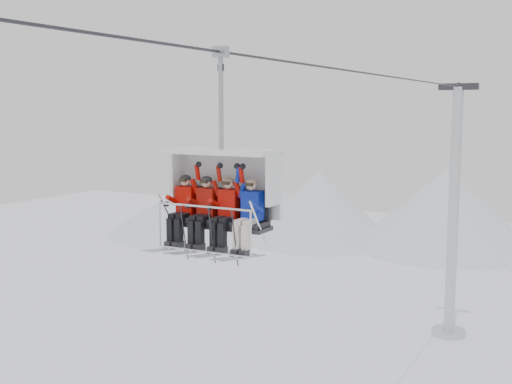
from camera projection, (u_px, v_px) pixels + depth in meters
The scene contains 8 objects.
ridgeline at pixel (482, 223), 52.61m from camera, with size 72.00×21.00×7.00m.
lift_tower_right at pixel (453, 230), 33.99m from camera, with size 2.00×1.80×13.48m.
haul_cable at pixel (256, 57), 13.81m from camera, with size 0.06×0.06×50.00m, color #2C2C31.
chairlift_carrier at pixel (225, 185), 12.99m from camera, with size 2.28×1.17×3.98m.
skier_far_left at pixel (184, 207), 13.16m from camera, with size 0.39×1.69×1.57m.
skier_center_left at pixel (204, 209), 12.92m from camera, with size 0.39×1.69×1.56m.
skier_center_right at pixel (226, 211), 12.68m from camera, with size 0.39×1.69×1.57m.
skier_far_right at pixel (249, 213), 12.43m from camera, with size 0.39×1.69×1.57m.
Camera 1 is at (6.68, -12.38, 12.21)m, focal length 45.00 mm.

